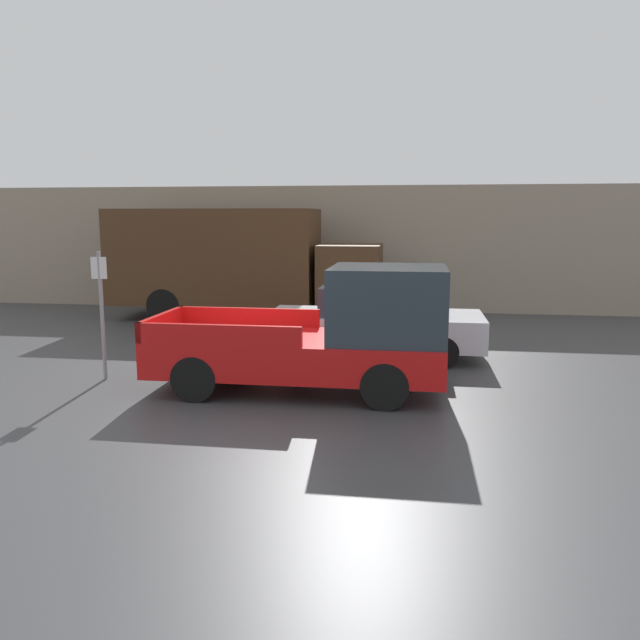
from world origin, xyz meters
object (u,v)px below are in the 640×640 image
newspaper_box (223,292)px  car (377,321)px  pickup_truck (330,335)px  parking_sign (102,308)px  delivery_truck (235,260)px

newspaper_box → car: bearing=-49.5°
pickup_truck → car: bearing=77.9°
car → parking_sign: (-4.95, -2.78, 0.57)m
delivery_truck → newspaper_box: bearing=117.8°
car → delivery_truck: (-4.48, 4.53, 0.97)m
pickup_truck → parking_sign: parking_sign is taller
newspaper_box → parking_sign: bearing=-86.9°
parking_sign → newspaper_box: size_ratio=2.19×
pickup_truck → delivery_truck: (-3.83, 7.52, 0.74)m
newspaper_box → delivery_truck: bearing=-62.2°
pickup_truck → car: (0.64, 2.99, -0.23)m
car → newspaper_box: car is taller
car → delivery_truck: size_ratio=0.58×
pickup_truck → parking_sign: (-4.31, 0.21, 0.34)m
parking_sign → newspaper_box: bearing=93.1°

